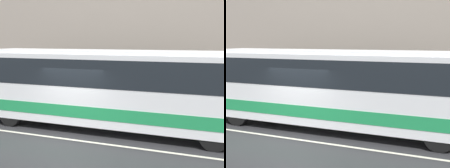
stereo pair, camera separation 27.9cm
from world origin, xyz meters
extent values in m
plane|color=#2D2D30|center=(0.00, 0.00, 0.00)|extent=(60.00, 60.00, 0.00)
cube|color=gray|center=(0.00, 5.26, 0.07)|extent=(60.00, 2.52, 0.15)
cube|color=#2D2B28|center=(0.00, 6.51, 1.40)|extent=(60.00, 0.06, 2.80)
cube|color=beige|center=(0.00, 0.00, 0.00)|extent=(54.00, 0.14, 0.01)
cube|color=white|center=(0.62, 1.84, 1.68)|extent=(12.05, 2.60, 2.67)
cube|color=#1E8C4C|center=(0.62, 1.84, 0.90)|extent=(11.99, 2.62, 0.45)
cube|color=black|center=(0.62, 1.84, 2.33)|extent=(11.69, 2.62, 1.01)
cube|color=white|center=(0.62, 1.84, 3.08)|extent=(10.24, 2.21, 0.12)
cylinder|color=black|center=(5.05, 0.70, 0.49)|extent=(0.99, 0.28, 0.99)
cylinder|color=black|center=(5.05, 2.98, 0.49)|extent=(0.99, 0.28, 0.99)
cylinder|color=black|center=(-3.00, 0.70, 0.49)|extent=(0.99, 0.28, 0.99)
cylinder|color=black|center=(-3.00, 2.98, 0.49)|extent=(0.99, 0.28, 0.99)
cylinder|color=navy|center=(0.44, 5.19, 0.83)|extent=(0.36, 0.36, 1.37)
sphere|color=tan|center=(0.44, 5.19, 1.64)|extent=(0.25, 0.25, 0.25)
camera|label=1|loc=(5.53, -9.48, 3.55)|focal=50.00mm
camera|label=2|loc=(5.79, -9.37, 3.55)|focal=50.00mm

